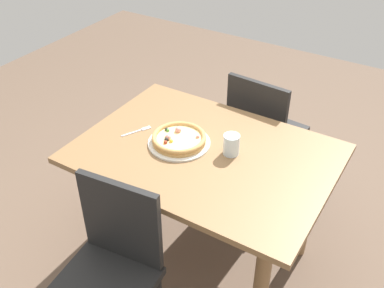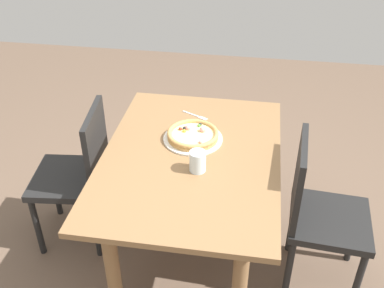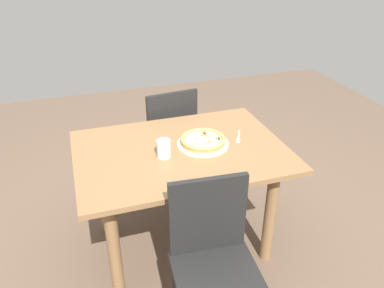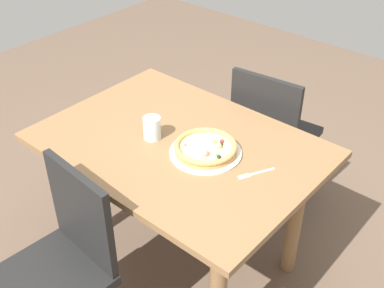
{
  "view_description": "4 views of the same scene",
  "coord_description": "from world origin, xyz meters",
  "px_view_note": "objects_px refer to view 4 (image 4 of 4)",
  "views": [
    {
      "loc": [
        0.87,
        -1.54,
        2.04
      ],
      "look_at": [
        -0.07,
        -0.01,
        0.75
      ],
      "focal_mm": 42.27,
      "sensor_mm": 36.0,
      "label": 1
    },
    {
      "loc": [
        1.8,
        0.29,
        2.03
      ],
      "look_at": [
        -0.07,
        -0.01,
        0.75
      ],
      "focal_mm": 41.96,
      "sensor_mm": 36.0,
      "label": 2
    },
    {
      "loc": [
        0.54,
        1.88,
        1.84
      ],
      "look_at": [
        -0.07,
        -0.01,
        0.75
      ],
      "focal_mm": 35.78,
      "sensor_mm": 36.0,
      "label": 3
    },
    {
      "loc": [
        -1.21,
        1.32,
        1.97
      ],
      "look_at": [
        -0.07,
        -0.01,
        0.75
      ],
      "focal_mm": 45.92,
      "sensor_mm": 36.0,
      "label": 4
    }
  ],
  "objects_px": {
    "chair_far": "(62,263)",
    "dining_table": "(179,164)",
    "chair_near": "(271,134)",
    "drinking_glass": "(152,128)",
    "plate": "(206,152)",
    "fork": "(254,174)",
    "pizza": "(206,148)"
  },
  "relations": [
    {
      "from": "pizza",
      "to": "fork",
      "type": "xyz_separation_m",
      "value": [
        -0.24,
        -0.02,
        -0.03
      ]
    },
    {
      "from": "dining_table",
      "to": "fork",
      "type": "relative_size",
      "value": 7.97
    },
    {
      "from": "chair_far",
      "to": "drinking_glass",
      "type": "bearing_deg",
      "value": -78.19
    },
    {
      "from": "dining_table",
      "to": "chair_far",
      "type": "bearing_deg",
      "value": 86.96
    },
    {
      "from": "chair_far",
      "to": "drinking_glass",
      "type": "distance_m",
      "value": 0.68
    },
    {
      "from": "chair_near",
      "to": "drinking_glass",
      "type": "bearing_deg",
      "value": -112.05
    },
    {
      "from": "drinking_glass",
      "to": "fork",
      "type": "bearing_deg",
      "value": -171.04
    },
    {
      "from": "chair_far",
      "to": "plate",
      "type": "height_order",
      "value": "chair_far"
    },
    {
      "from": "chair_far",
      "to": "drinking_glass",
      "type": "relative_size",
      "value": 8.36
    },
    {
      "from": "chair_near",
      "to": "fork",
      "type": "height_order",
      "value": "chair_near"
    },
    {
      "from": "chair_near",
      "to": "pizza",
      "type": "distance_m",
      "value": 0.7
    },
    {
      "from": "plate",
      "to": "fork",
      "type": "distance_m",
      "value": 0.24
    },
    {
      "from": "drinking_glass",
      "to": "chair_near",
      "type": "bearing_deg",
      "value": -105.78
    },
    {
      "from": "pizza",
      "to": "fork",
      "type": "height_order",
      "value": "pizza"
    },
    {
      "from": "plate",
      "to": "pizza",
      "type": "distance_m",
      "value": 0.03
    },
    {
      "from": "chair_far",
      "to": "plate",
      "type": "xyz_separation_m",
      "value": [
        -0.18,
        -0.67,
        0.25
      ]
    },
    {
      "from": "dining_table",
      "to": "plate",
      "type": "bearing_deg",
      "value": -174.76
    },
    {
      "from": "plate",
      "to": "fork",
      "type": "height_order",
      "value": "plate"
    },
    {
      "from": "pizza",
      "to": "drinking_glass",
      "type": "height_order",
      "value": "drinking_glass"
    },
    {
      "from": "plate",
      "to": "drinking_glass",
      "type": "distance_m",
      "value": 0.27
    },
    {
      "from": "chair_far",
      "to": "dining_table",
      "type": "bearing_deg",
      "value": -88.75
    },
    {
      "from": "dining_table",
      "to": "plate",
      "type": "distance_m",
      "value": 0.19
    },
    {
      "from": "plate",
      "to": "drinking_glass",
      "type": "relative_size",
      "value": 3.0
    },
    {
      "from": "plate",
      "to": "fork",
      "type": "bearing_deg",
      "value": -176.36
    },
    {
      "from": "dining_table",
      "to": "fork",
      "type": "distance_m",
      "value": 0.4
    },
    {
      "from": "chair_near",
      "to": "fork",
      "type": "distance_m",
      "value": 0.74
    },
    {
      "from": "fork",
      "to": "drinking_glass",
      "type": "distance_m",
      "value": 0.51
    },
    {
      "from": "chair_far",
      "to": "fork",
      "type": "bearing_deg",
      "value": -117.12
    },
    {
      "from": "dining_table",
      "to": "plate",
      "type": "height_order",
      "value": "plate"
    },
    {
      "from": "chair_near",
      "to": "drinking_glass",
      "type": "distance_m",
      "value": 0.79
    },
    {
      "from": "chair_near",
      "to": "drinking_glass",
      "type": "height_order",
      "value": "chair_near"
    },
    {
      "from": "chair_near",
      "to": "drinking_glass",
      "type": "xyz_separation_m",
      "value": [
        0.2,
        0.71,
        0.3
      ]
    }
  ]
}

